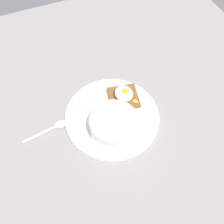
# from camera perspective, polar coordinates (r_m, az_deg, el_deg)

# --- Properties ---
(ground_plane) EXTENTS (1.20, 1.20, 0.02)m
(ground_plane) POSITION_cam_1_polar(r_m,az_deg,el_deg) (0.73, -0.00, -1.71)
(ground_plane) COLOR gray
(ground_plane) RESTS_ON ground
(plate) EXTENTS (0.27, 0.27, 0.02)m
(plate) POSITION_cam_1_polar(r_m,az_deg,el_deg) (0.71, -0.00, -0.96)
(plate) COLOR white
(plate) RESTS_ON ground_plane
(oatmeal_bowl) EXTENTS (0.13, 0.13, 0.06)m
(oatmeal_bowl) POSITION_cam_1_polar(r_m,az_deg,el_deg) (0.66, 0.44, -2.99)
(oatmeal_bowl) COLOR white
(oatmeal_bowl) RESTS_ON plate
(toast_slice) EXTENTS (0.10, 0.10, 0.01)m
(toast_slice) POSITION_cam_1_polar(r_m,az_deg,el_deg) (0.74, 2.65, 3.33)
(toast_slice) COLOR brown
(toast_slice) RESTS_ON plate
(poached_egg) EXTENTS (0.07, 0.06, 0.03)m
(poached_egg) POSITION_cam_1_polar(r_m,az_deg,el_deg) (0.72, 2.78, 4.25)
(poached_egg) COLOR white
(poached_egg) RESTS_ON toast_slice
(banana_slice_front) EXTENTS (0.04, 0.03, 0.02)m
(banana_slice_front) POSITION_cam_1_polar(r_m,az_deg,el_deg) (0.72, -4.05, 0.59)
(banana_slice_front) COLOR #F3E6C0
(banana_slice_front) RESTS_ON plate
(banana_slice_left) EXTENTS (0.03, 0.03, 0.01)m
(banana_slice_left) POSITION_cam_1_polar(r_m,az_deg,el_deg) (0.73, -4.16, 2.47)
(banana_slice_left) COLOR #F5E4C0
(banana_slice_left) RESTS_ON plate
(banana_slice_back) EXTENTS (0.05, 0.05, 0.01)m
(banana_slice_back) POSITION_cam_1_polar(r_m,az_deg,el_deg) (0.74, -6.31, 2.89)
(banana_slice_back) COLOR beige
(banana_slice_back) RESTS_ON plate
(banana_slice_right) EXTENTS (0.05, 0.05, 0.02)m
(banana_slice_right) POSITION_cam_1_polar(r_m,az_deg,el_deg) (0.72, -6.81, 0.79)
(banana_slice_right) COLOR beige
(banana_slice_right) RESTS_ON plate
(spoon) EXTENTS (0.03, 0.13, 0.01)m
(spoon) POSITION_cam_1_polar(r_m,az_deg,el_deg) (0.72, -13.82, -3.78)
(spoon) COLOR silver
(spoon) RESTS_ON ground_plane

